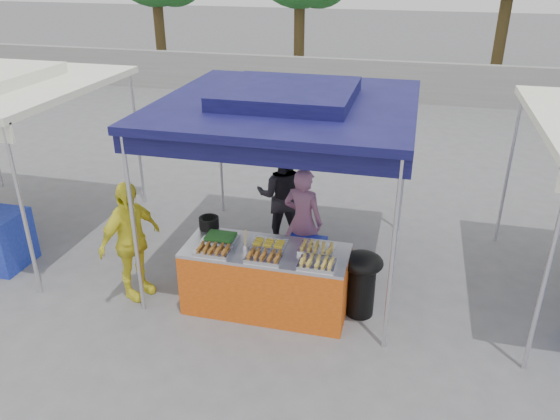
% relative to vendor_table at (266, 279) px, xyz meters
% --- Properties ---
extents(ground_plane, '(80.00, 80.00, 0.00)m').
position_rel_vendor_table_xyz_m(ground_plane, '(0.00, 0.10, -0.43)').
color(ground_plane, slate).
extents(back_wall, '(40.00, 0.25, 1.20)m').
position_rel_vendor_table_xyz_m(back_wall, '(0.00, 11.10, 0.17)').
color(back_wall, gray).
rests_on(back_wall, ground_plane).
extents(main_canopy, '(3.20, 3.20, 2.57)m').
position_rel_vendor_table_xyz_m(main_canopy, '(0.00, 1.07, 1.94)').
color(main_canopy, silver).
rests_on(main_canopy, ground_plane).
extents(vendor_table, '(2.00, 0.80, 0.85)m').
position_rel_vendor_table_xyz_m(vendor_table, '(0.00, 0.00, 0.00)').
color(vendor_table, '#D35313').
rests_on(vendor_table, ground_plane).
extents(food_tray_fl, '(0.42, 0.30, 0.07)m').
position_rel_vendor_table_xyz_m(food_tray_fl, '(-0.58, -0.24, 0.46)').
color(food_tray_fl, silver).
rests_on(food_tray_fl, vendor_table).
extents(food_tray_fm, '(0.42, 0.30, 0.07)m').
position_rel_vendor_table_xyz_m(food_tray_fm, '(0.05, -0.24, 0.46)').
color(food_tray_fm, silver).
rests_on(food_tray_fm, vendor_table).
extents(food_tray_fr, '(0.42, 0.30, 0.07)m').
position_rel_vendor_table_xyz_m(food_tray_fr, '(0.67, -0.24, 0.46)').
color(food_tray_fr, silver).
rests_on(food_tray_fr, vendor_table).
extents(food_tray_bl, '(0.42, 0.30, 0.07)m').
position_rel_vendor_table_xyz_m(food_tray_bl, '(-0.60, 0.08, 0.46)').
color(food_tray_bl, silver).
rests_on(food_tray_bl, vendor_table).
extents(food_tray_bm, '(0.42, 0.30, 0.07)m').
position_rel_vendor_table_xyz_m(food_tray_bm, '(0.02, 0.07, 0.46)').
color(food_tray_bm, silver).
rests_on(food_tray_bm, vendor_table).
extents(food_tray_br, '(0.42, 0.30, 0.07)m').
position_rel_vendor_table_xyz_m(food_tray_br, '(0.60, 0.10, 0.46)').
color(food_tray_br, silver).
rests_on(food_tray_br, vendor_table).
extents(cooking_pot, '(0.26, 0.26, 0.15)m').
position_rel_vendor_table_xyz_m(cooking_pot, '(-0.86, 0.36, 0.50)').
color(cooking_pot, black).
rests_on(cooking_pot, vendor_table).
extents(skewer_cup, '(0.07, 0.07, 0.09)m').
position_rel_vendor_table_xyz_m(skewer_cup, '(-0.22, -0.11, 0.47)').
color(skewer_cup, silver).
rests_on(skewer_cup, vendor_table).
extents(wok_burner, '(0.50, 0.50, 0.85)m').
position_rel_vendor_table_xyz_m(wok_burner, '(1.15, 0.18, 0.08)').
color(wok_burner, black).
rests_on(wok_burner, ground_plane).
extents(crate_left, '(0.53, 0.37, 0.32)m').
position_rel_vendor_table_xyz_m(crate_left, '(-0.37, 0.56, -0.27)').
color(crate_left, '#1527B1').
rests_on(crate_left, ground_plane).
extents(crate_right, '(0.54, 0.38, 0.32)m').
position_rel_vendor_table_xyz_m(crate_right, '(0.36, 0.75, -0.26)').
color(crate_right, '#1527B1').
rests_on(crate_right, ground_plane).
extents(crate_stacked, '(0.50, 0.35, 0.30)m').
position_rel_vendor_table_xyz_m(crate_stacked, '(0.36, 0.75, 0.05)').
color(crate_stacked, '#1527B1').
rests_on(crate_stacked, crate_right).
extents(vendor_woman, '(0.63, 0.48, 1.54)m').
position_rel_vendor_table_xyz_m(vendor_woman, '(0.25, 1.00, 0.34)').
color(vendor_woman, '#955F82').
rests_on(vendor_woman, ground_plane).
extents(helper_man, '(0.84, 0.69, 1.59)m').
position_rel_vendor_table_xyz_m(helper_man, '(-0.23, 1.73, 0.37)').
color(helper_man, black).
rests_on(helper_man, ground_plane).
extents(customer_person, '(0.70, 1.01, 1.59)m').
position_rel_vendor_table_xyz_m(customer_person, '(-1.74, -0.12, 0.37)').
color(customer_person, yellow).
rests_on(customer_person, ground_plane).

